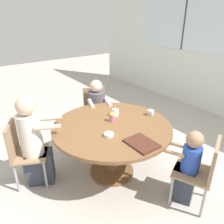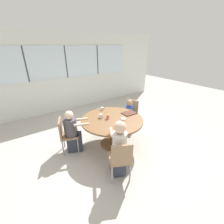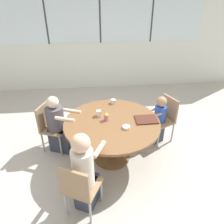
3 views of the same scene
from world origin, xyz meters
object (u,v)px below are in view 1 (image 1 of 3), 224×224
at_px(bowl_white_shallow, 109,135).
at_px(person_man_blue_shirt, 35,144).
at_px(person_toddler, 187,169).
at_px(chair_for_toddler, 203,168).
at_px(person_woman_green_shirt, 97,113).
at_px(chair_for_woman_green_shirt, 95,108).
at_px(milk_carton_small, 115,112).
at_px(coffee_mug, 151,113).
at_px(chair_for_man_blue_shirt, 22,149).
at_px(sippy_cup, 112,116).

bearing_deg(bowl_white_shallow, person_man_blue_shirt, -132.65).
bearing_deg(person_toddler, bowl_white_shallow, 106.15).
relative_size(chair_for_toddler, person_toddler, 0.93).
bearing_deg(person_woman_green_shirt, chair_for_woman_green_shirt, -90.00).
bearing_deg(milk_carton_small, chair_for_toddler, 12.24).
xyz_separation_m(person_man_blue_shirt, coffee_mug, (0.51, 1.46, 0.21)).
distance_m(person_man_blue_shirt, person_toddler, 1.82).
relative_size(chair_for_man_blue_shirt, coffee_mug, 9.44).
height_order(chair_for_man_blue_shirt, milk_carton_small, chair_for_man_blue_shirt).
height_order(person_woman_green_shirt, person_man_blue_shirt, person_man_blue_shirt).
bearing_deg(person_man_blue_shirt, coffee_mug, 97.09).
distance_m(chair_for_woman_green_shirt, person_woman_green_shirt, 0.17).
distance_m(chair_for_woman_green_shirt, chair_for_man_blue_shirt, 1.51).
xyz_separation_m(chair_for_toddler, sippy_cup, (-1.11, -0.40, 0.30)).
height_order(person_woman_green_shirt, sippy_cup, person_woman_green_shirt).
bearing_deg(chair_for_woman_green_shirt, chair_for_man_blue_shirt, 42.32).
bearing_deg(chair_for_toddler, person_toddler, 90.00).
bearing_deg(sippy_cup, person_toddler, 19.02).
distance_m(chair_for_woman_green_shirt, coffee_mug, 1.18).
relative_size(person_toddler, bowl_white_shallow, 8.13).
bearing_deg(sippy_cup, person_man_blue_shirt, -110.29).
relative_size(chair_for_woman_green_shirt, chair_for_man_blue_shirt, 1.00).
distance_m(chair_for_toddler, bowl_white_shallow, 1.08).
xyz_separation_m(chair_for_toddler, person_man_blue_shirt, (-1.45, -1.32, 0.06)).
height_order(chair_for_toddler, person_man_blue_shirt, person_man_blue_shirt).
height_order(sippy_cup, bowl_white_shallow, sippy_cup).
distance_m(person_man_blue_shirt, bowl_white_shallow, 0.94).
bearing_deg(bowl_white_shallow, sippy_cup, 138.06).
distance_m(chair_for_man_blue_shirt, person_woman_green_shirt, 1.41).
relative_size(chair_for_woman_green_shirt, coffee_mug, 9.44).
xyz_separation_m(chair_for_woman_green_shirt, person_woman_green_shirt, (0.16, -0.06, -0.04)).
xyz_separation_m(chair_for_woman_green_shirt, chair_for_toddler, (2.07, 0.06, 0.00)).
bearing_deg(person_man_blue_shirt, chair_for_man_blue_shirt, -90.00).
xyz_separation_m(sippy_cup, bowl_white_shallow, (0.28, -0.25, -0.05)).
relative_size(coffee_mug, sippy_cup, 0.65).
xyz_separation_m(person_man_blue_shirt, bowl_white_shallow, (0.62, 0.68, 0.19)).
xyz_separation_m(person_man_blue_shirt, person_toddler, (1.31, 1.26, -0.12)).
bearing_deg(person_woman_green_shirt, milk_carton_small, 99.15).
bearing_deg(chair_for_man_blue_shirt, person_man_blue_shirt, 90.00).
bearing_deg(milk_carton_small, person_man_blue_shirt, -102.43).
bearing_deg(chair_for_man_blue_shirt, bowl_white_shallow, 76.10).
bearing_deg(person_toddler, chair_for_toddler, -90.00).
height_order(person_woman_green_shirt, coffee_mug, person_woman_green_shirt).
distance_m(chair_for_woman_green_shirt, chair_for_toddler, 2.07).
bearing_deg(milk_carton_small, coffee_mug, 55.34).
height_order(person_toddler, bowl_white_shallow, person_toddler).
relative_size(chair_for_man_blue_shirt, person_toddler, 0.93).
relative_size(chair_for_woman_green_shirt, person_woman_green_shirt, 0.82).
distance_m(chair_for_woman_green_shirt, bowl_white_shallow, 1.40).
relative_size(chair_for_woman_green_shirt, person_toddler, 0.93).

